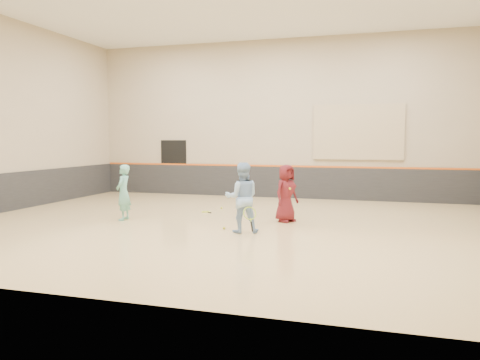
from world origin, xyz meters
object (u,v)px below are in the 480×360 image
(young_man, at_px, (286,193))
(spare_racket, at_px, (206,211))
(girl, at_px, (123,192))
(instructor, at_px, (242,198))

(young_man, relative_size, spare_racket, 2.60)
(girl, xyz_separation_m, spare_racket, (1.69, 1.96, -0.74))
(instructor, relative_size, young_man, 1.08)
(instructor, bearing_deg, spare_racket, -73.32)
(instructor, height_order, young_man, instructor)
(girl, bearing_deg, spare_racket, 131.82)
(young_man, bearing_deg, spare_racket, 102.77)
(young_man, height_order, spare_racket, young_man)
(young_man, distance_m, spare_racket, 2.93)
(instructor, xyz_separation_m, spare_racket, (-1.94, 2.67, -0.82))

